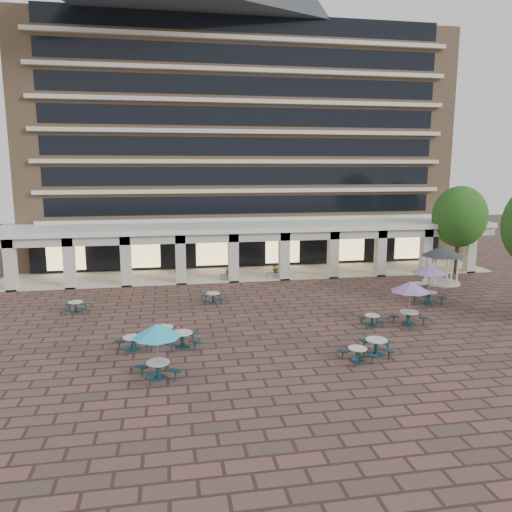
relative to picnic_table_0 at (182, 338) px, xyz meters
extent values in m
plane|color=brown|center=(6.72, 2.00, -0.48)|extent=(120.00, 120.00, 0.00)
cube|color=#9D7B58|center=(6.72, 27.50, 10.52)|extent=(40.00, 15.00, 22.00)
cube|color=beige|center=(6.72, 19.75, 4.02)|extent=(36.80, 0.50, 0.35)
cube|color=black|center=(6.72, 19.98, 5.32)|extent=(35.20, 0.05, 1.60)
cube|color=beige|center=(6.72, 19.75, 6.62)|extent=(36.80, 0.50, 0.35)
cube|color=black|center=(6.72, 19.98, 7.92)|extent=(35.20, 0.05, 1.60)
cube|color=beige|center=(6.72, 19.75, 9.22)|extent=(36.80, 0.50, 0.35)
cube|color=black|center=(6.72, 19.98, 10.52)|extent=(35.20, 0.05, 1.60)
cube|color=beige|center=(6.72, 19.75, 11.82)|extent=(36.80, 0.50, 0.35)
cube|color=black|center=(6.72, 19.98, 13.12)|extent=(35.20, 0.05, 1.60)
cube|color=beige|center=(6.72, 19.75, 14.42)|extent=(36.80, 0.50, 0.35)
cube|color=black|center=(6.72, 19.98, 15.72)|extent=(35.20, 0.05, 1.60)
cube|color=beige|center=(6.72, 19.75, 17.02)|extent=(36.80, 0.50, 0.35)
cube|color=black|center=(6.72, 19.98, 18.32)|extent=(35.20, 0.05, 1.60)
cube|color=beige|center=(6.72, 19.75, 19.62)|extent=(36.80, 0.50, 0.35)
cube|color=black|center=(6.72, 19.98, 20.92)|extent=(35.20, 0.05, 1.60)
cube|color=white|center=(6.72, 17.00, 3.72)|extent=(42.00, 6.60, 0.40)
cube|color=beige|center=(6.72, 14.15, 3.27)|extent=(42.00, 0.30, 0.90)
cube|color=black|center=(6.72, 19.70, 1.32)|extent=(38.00, 0.15, 3.20)
cube|color=beige|center=(6.72, 17.00, -0.42)|extent=(42.00, 6.00, 0.12)
cube|color=beige|center=(-12.28, 14.40, 1.52)|extent=(0.80, 0.80, 4.00)
cube|color=beige|center=(-8.06, 14.40, 1.52)|extent=(0.80, 0.80, 4.00)
cube|color=beige|center=(-3.84, 14.40, 1.52)|extent=(0.80, 0.80, 4.00)
cube|color=beige|center=(0.38, 14.40, 1.52)|extent=(0.80, 0.80, 4.00)
cube|color=beige|center=(4.61, 14.40, 1.52)|extent=(0.80, 0.80, 4.00)
cube|color=beige|center=(8.83, 14.40, 1.52)|extent=(0.80, 0.80, 4.00)
cube|color=beige|center=(13.05, 14.40, 1.52)|extent=(0.80, 0.80, 4.00)
cube|color=beige|center=(17.27, 14.40, 1.52)|extent=(0.80, 0.80, 4.00)
cube|color=beige|center=(21.50, 14.40, 1.52)|extent=(0.80, 0.80, 4.00)
cube|color=beige|center=(25.72, 14.40, 1.52)|extent=(0.80, 0.80, 4.00)
cube|color=#FFD88C|center=(-9.28, 19.55, 1.12)|extent=(3.20, 0.08, 2.40)
cube|color=#FFD88C|center=(-2.88, 19.55, 1.12)|extent=(3.20, 0.08, 2.40)
cube|color=#FFD88C|center=(3.52, 19.55, 1.12)|extent=(3.20, 0.08, 2.40)
cube|color=#FFD88C|center=(9.92, 19.55, 1.12)|extent=(3.20, 0.08, 2.40)
cube|color=#FFD88C|center=(16.32, 19.55, 1.12)|extent=(3.20, 0.08, 2.40)
cube|color=#FFD88C|center=(22.72, 19.55, 1.12)|extent=(3.20, 0.08, 2.40)
cylinder|color=#14373E|center=(0.00, 0.00, -0.46)|extent=(0.75, 0.75, 0.04)
cylinder|color=#14373E|center=(0.00, 0.00, -0.13)|extent=(0.19, 0.19, 0.70)
cylinder|color=silver|center=(0.00, 0.00, 0.30)|extent=(1.07, 1.07, 0.05)
cube|color=#14373E|center=(0.57, 0.61, -0.01)|extent=(0.62, 0.63, 0.05)
cylinder|color=#14373E|center=(0.57, 0.61, -0.26)|extent=(0.09, 0.09, 0.45)
cube|color=#14373E|center=(-0.61, 0.57, -0.01)|extent=(0.63, 0.62, 0.05)
cylinder|color=#14373E|center=(-0.61, 0.57, -0.26)|extent=(0.09, 0.09, 0.45)
cube|color=#14373E|center=(-0.57, -0.61, -0.01)|extent=(0.62, 0.63, 0.05)
cylinder|color=#14373E|center=(-0.57, -0.61, -0.26)|extent=(0.09, 0.09, 0.45)
cube|color=#14373E|center=(0.61, -0.57, -0.01)|extent=(0.63, 0.62, 0.05)
cylinder|color=#14373E|center=(0.61, -0.57, -0.26)|extent=(0.09, 0.09, 0.45)
cylinder|color=#14373E|center=(8.23, -3.46, -0.46)|extent=(0.64, 0.64, 0.04)
cylinder|color=#14373E|center=(8.23, -3.46, -0.18)|extent=(0.16, 0.16, 0.60)
cylinder|color=silver|center=(8.23, -3.46, 0.18)|extent=(0.91, 0.91, 0.05)
cube|color=#14373E|center=(8.59, -2.85, -0.08)|extent=(0.48, 0.56, 0.05)
cylinder|color=#14373E|center=(8.59, -2.85, -0.29)|extent=(0.07, 0.07, 0.38)
cube|color=#14373E|center=(7.61, -3.10, -0.08)|extent=(0.56, 0.48, 0.05)
cylinder|color=#14373E|center=(7.61, -3.10, -0.29)|extent=(0.07, 0.07, 0.38)
cube|color=#14373E|center=(7.86, -4.07, -0.08)|extent=(0.48, 0.56, 0.05)
cylinder|color=#14373E|center=(7.86, -4.07, -0.29)|extent=(0.07, 0.07, 0.38)
cube|color=#14373E|center=(8.84, -3.83, -0.08)|extent=(0.56, 0.48, 0.05)
cylinder|color=#14373E|center=(8.84, -3.83, -0.29)|extent=(0.07, 0.07, 0.38)
cylinder|color=#14373E|center=(9.48, -2.80, -0.46)|extent=(0.75, 0.75, 0.04)
cylinder|color=#14373E|center=(9.48, -2.80, -0.13)|extent=(0.19, 0.19, 0.71)
cylinder|color=silver|center=(9.48, -2.80, 0.30)|extent=(1.07, 1.07, 0.05)
cube|color=#14373E|center=(10.24, -2.47, -0.01)|extent=(0.66, 0.51, 0.05)
cylinder|color=#14373E|center=(10.24, -2.47, -0.26)|extent=(0.09, 0.09, 0.45)
cube|color=#14373E|center=(9.15, -2.04, -0.01)|extent=(0.51, 0.66, 0.05)
cylinder|color=#14373E|center=(9.15, -2.04, -0.26)|extent=(0.09, 0.09, 0.45)
cube|color=#14373E|center=(8.71, -3.13, -0.01)|extent=(0.66, 0.51, 0.05)
cylinder|color=#14373E|center=(8.71, -3.13, -0.26)|extent=(0.09, 0.09, 0.45)
cube|color=#14373E|center=(9.81, -3.57, -0.01)|extent=(0.51, 0.66, 0.05)
cylinder|color=#14373E|center=(9.81, -3.57, -0.26)|extent=(0.09, 0.09, 0.45)
cylinder|color=#14373E|center=(-1.19, -3.75, -0.46)|extent=(0.72, 0.72, 0.04)
cylinder|color=#14373E|center=(-1.19, -3.75, -0.14)|extent=(0.19, 0.19, 0.68)
cylinder|color=silver|center=(-1.19, -3.75, 0.27)|extent=(1.03, 1.03, 0.05)
cube|color=#14373E|center=(-0.85, -3.02, -0.03)|extent=(0.50, 0.63, 0.05)
cylinder|color=#14373E|center=(-0.85, -3.02, -0.26)|extent=(0.08, 0.08, 0.43)
cube|color=#14373E|center=(-1.92, -3.41, -0.03)|extent=(0.63, 0.50, 0.05)
cylinder|color=#14373E|center=(-1.92, -3.41, -0.26)|extent=(0.08, 0.08, 0.43)
cube|color=#14373E|center=(-1.52, -4.48, -0.03)|extent=(0.50, 0.63, 0.05)
cylinder|color=#14373E|center=(-1.52, -4.48, -0.26)|extent=(0.08, 0.08, 0.43)
cube|color=#14373E|center=(-0.46, -4.08, -0.03)|extent=(0.63, 0.50, 0.05)
cylinder|color=#14373E|center=(-0.46, -4.08, -0.26)|extent=(0.08, 0.08, 0.43)
cylinder|color=gray|center=(-1.19, -3.75, 0.75)|extent=(0.05, 0.05, 2.47)
cone|color=#27AED8|center=(-1.19, -3.75, 1.73)|extent=(2.16, 2.16, 0.57)
cylinder|color=#14373E|center=(-2.51, -0.04, -0.46)|extent=(0.67, 0.67, 0.04)
cylinder|color=#14373E|center=(-2.51, -0.04, -0.16)|extent=(0.17, 0.17, 0.64)
cylinder|color=silver|center=(-2.51, -0.04, 0.22)|extent=(0.96, 0.96, 0.05)
cube|color=#14373E|center=(-2.25, 0.67, -0.06)|extent=(0.44, 0.59, 0.05)
cylinder|color=#14373E|center=(-2.25, 0.67, -0.28)|extent=(0.08, 0.08, 0.40)
cube|color=#14373E|center=(-3.22, 0.23, -0.06)|extent=(0.59, 0.44, 0.05)
cylinder|color=#14373E|center=(-3.22, 0.23, -0.28)|extent=(0.08, 0.08, 0.40)
cube|color=#14373E|center=(-2.78, -0.74, -0.06)|extent=(0.44, 0.59, 0.05)
cylinder|color=#14373E|center=(-2.78, -0.74, -0.28)|extent=(0.08, 0.08, 0.40)
cube|color=#14373E|center=(-1.81, -0.30, -0.06)|extent=(0.59, 0.44, 0.05)
cylinder|color=#14373E|center=(-1.81, -0.30, -0.28)|extent=(0.08, 0.08, 0.40)
cylinder|color=#14373E|center=(13.32, 1.33, -0.46)|extent=(0.76, 0.76, 0.04)
cylinder|color=#14373E|center=(13.32, 1.33, -0.12)|extent=(0.20, 0.20, 0.72)
cylinder|color=silver|center=(13.32, 1.33, 0.31)|extent=(1.09, 1.09, 0.05)
cube|color=#14373E|center=(13.63, 2.12, 0.00)|extent=(0.50, 0.67, 0.05)
cylinder|color=#14373E|center=(13.63, 2.12, -0.25)|extent=(0.09, 0.09, 0.46)
cube|color=#14373E|center=(12.53, 1.64, 0.00)|extent=(0.67, 0.50, 0.05)
cylinder|color=#14373E|center=(12.53, 1.64, -0.25)|extent=(0.09, 0.09, 0.46)
cube|color=#14373E|center=(13.01, 0.54, 0.00)|extent=(0.50, 0.67, 0.05)
cylinder|color=#14373E|center=(13.01, 0.54, -0.25)|extent=(0.09, 0.09, 0.46)
cube|color=#14373E|center=(14.11, 1.02, 0.00)|extent=(0.67, 0.50, 0.05)
cylinder|color=#14373E|center=(14.11, 1.02, -0.25)|extent=(0.09, 0.09, 0.46)
cylinder|color=gray|center=(13.32, 1.33, 0.83)|extent=(0.05, 0.05, 2.62)
cone|color=#8F6EB1|center=(13.32, 1.33, 1.86)|extent=(2.29, 2.29, 0.60)
cylinder|color=#14373E|center=(-6.55, 7.55, -0.46)|extent=(0.65, 0.65, 0.04)
cylinder|color=#14373E|center=(-6.55, 7.55, -0.17)|extent=(0.17, 0.17, 0.62)
cylinder|color=silver|center=(-6.55, 7.55, 0.20)|extent=(0.93, 0.93, 0.05)
cube|color=#14373E|center=(-6.02, 8.04, -0.07)|extent=(0.56, 0.54, 0.05)
cylinder|color=#14373E|center=(-6.02, 8.04, -0.28)|extent=(0.07, 0.07, 0.39)
cube|color=#14373E|center=(-7.05, 8.08, -0.07)|extent=(0.54, 0.56, 0.05)
cylinder|color=#14373E|center=(-7.05, 8.08, -0.28)|extent=(0.07, 0.07, 0.39)
cube|color=#14373E|center=(-7.09, 7.05, -0.07)|extent=(0.56, 0.54, 0.05)
cylinder|color=#14373E|center=(-7.09, 7.05, -0.28)|extent=(0.07, 0.07, 0.39)
cube|color=#14373E|center=(-6.06, 7.01, -0.07)|extent=(0.54, 0.56, 0.05)
cylinder|color=#14373E|center=(-6.06, 7.01, -0.28)|extent=(0.07, 0.07, 0.39)
cylinder|color=#14373E|center=(-0.87, 1.57, -0.46)|extent=(0.61, 0.61, 0.03)
cylinder|color=#14373E|center=(-0.87, 1.57, -0.19)|extent=(0.16, 0.16, 0.58)
cylinder|color=silver|center=(-0.87, 1.57, 0.16)|extent=(0.87, 0.87, 0.04)
cube|color=#14373E|center=(-0.50, 2.14, -0.10)|extent=(0.46, 0.54, 0.04)
cylinder|color=#14373E|center=(-0.50, 2.14, -0.30)|extent=(0.07, 0.07, 0.37)
cube|color=#14373E|center=(-1.44, 1.93, -0.10)|extent=(0.54, 0.46, 0.04)
cylinder|color=#14373E|center=(-1.44, 1.93, -0.30)|extent=(0.07, 0.07, 0.37)
cube|color=#14373E|center=(-1.23, 0.99, -0.10)|extent=(0.46, 0.54, 0.04)
cylinder|color=#14373E|center=(-1.23, 0.99, -0.30)|extent=(0.07, 0.07, 0.37)
cube|color=#14373E|center=(-0.29, 1.20, -0.10)|extent=(0.54, 0.46, 0.04)
cylinder|color=#14373E|center=(-0.29, 1.20, -0.30)|extent=(0.07, 0.07, 0.37)
cylinder|color=#14373E|center=(11.12, 1.56, -0.46)|extent=(0.61, 0.61, 0.03)
cylinder|color=#14373E|center=(11.12, 1.56, -0.19)|extent=(0.16, 0.16, 0.58)
cylinder|color=silver|center=(11.12, 1.56, 0.16)|extent=(0.87, 0.87, 0.04)
cube|color=#14373E|center=(11.63, 2.01, -0.10)|extent=(0.52, 0.50, 0.04)
cylinder|color=#14373E|center=(11.63, 2.01, -0.30)|extent=(0.07, 0.07, 0.37)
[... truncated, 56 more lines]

